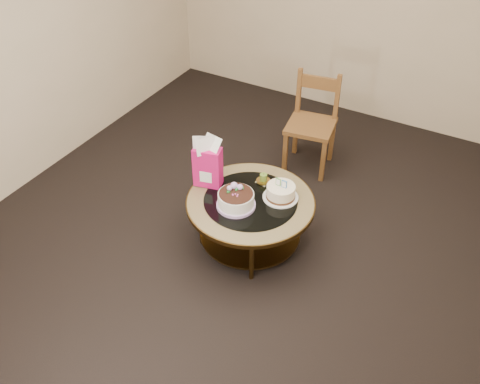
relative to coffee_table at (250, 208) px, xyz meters
The scene contains 8 objects.
ground 0.38m from the coffee_table, 164.05° to the left, with size 5.00×5.00×0.00m, color black.
room_walls 1.16m from the coffee_table, 164.05° to the left, with size 4.52×5.02×2.61m.
coffee_table is the anchor object (origin of this frame).
decorated_cake 0.19m from the coffee_table, 117.25° to the right, with size 0.30×0.30×0.18m.
cream_cake 0.27m from the coffee_table, 35.69° to the left, with size 0.28×0.28×0.18m.
gift_bag 0.50m from the coffee_table, behind, with size 0.24×0.20×0.44m.
pillar_candle 0.27m from the coffee_table, 94.02° to the left, with size 0.12×0.12×0.09m.
dining_chair 1.28m from the coffee_table, 91.38° to the left, with size 0.49×0.49×0.93m.
Camera 1 is at (1.51, -2.86, 3.12)m, focal length 40.00 mm.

